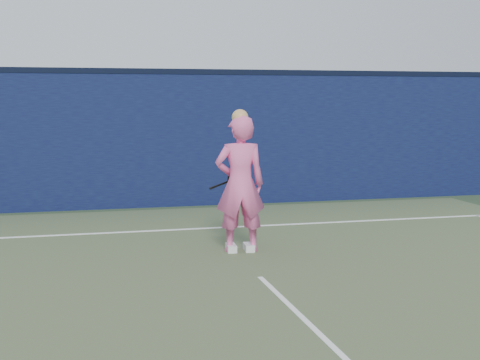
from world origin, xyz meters
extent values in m
plane|color=#263B24|center=(0.00, 0.00, 0.00)|extent=(80.00, 80.00, 0.00)
cube|color=#0C0F38|center=(0.00, 6.50, 1.25)|extent=(24.00, 0.40, 2.50)
cube|color=black|center=(0.00, 6.50, 2.55)|extent=(24.00, 0.42, 0.10)
imported|color=pink|center=(0.10, 2.36, 0.91)|extent=(0.70, 0.49, 1.83)
sphere|color=tan|center=(0.10, 2.36, 1.80)|extent=(0.22, 0.22, 0.22)
cube|color=white|center=(0.22, 2.35, 0.05)|extent=(0.14, 0.29, 0.10)
cube|color=white|center=(-0.02, 2.37, 0.05)|extent=(0.14, 0.29, 0.10)
torus|color=black|center=(0.15, 2.85, 0.92)|extent=(0.27, 0.18, 0.28)
torus|color=yellow|center=(0.15, 2.85, 0.92)|extent=(0.22, 0.14, 0.23)
cylinder|color=beige|center=(0.15, 2.85, 0.92)|extent=(0.21, 0.13, 0.23)
cylinder|color=black|center=(-0.06, 2.81, 0.86)|extent=(0.25, 0.11, 0.09)
cylinder|color=black|center=(-0.18, 2.79, 0.82)|extent=(0.12, 0.07, 0.06)
cube|color=white|center=(0.00, 4.00, 0.01)|extent=(11.00, 0.08, 0.01)
camera|label=1|loc=(-2.01, -6.19, 2.04)|focal=50.00mm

